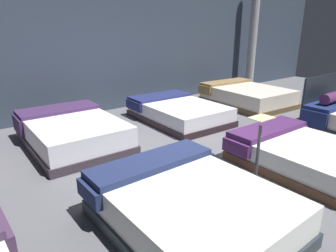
% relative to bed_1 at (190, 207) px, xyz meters
% --- Properties ---
extents(ground_plane, '(18.00, 18.00, 0.02)m').
position_rel_bed_1_xyz_m(ground_plane, '(1.11, 1.44, -0.25)').
color(ground_plane, '#5B5B60').
extents(showroom_back_wall, '(18.00, 0.06, 3.50)m').
position_rel_bed_1_xyz_m(showroom_back_wall, '(1.11, 4.73, 1.51)').
color(showroom_back_wall, '#333D4C').
rests_on(showroom_back_wall, ground_plane).
extents(bed_1, '(1.65, 1.97, 0.53)m').
position_rel_bed_1_xyz_m(bed_1, '(0.00, 0.00, 0.00)').
color(bed_1, '#272E34').
rests_on(bed_1, ground_plane).
extents(bed_2, '(1.61, 1.95, 0.46)m').
position_rel_bed_1_xyz_m(bed_2, '(2.30, 0.04, -0.04)').
color(bed_2, brown).
rests_on(bed_2, ground_plane).
extents(bed_5, '(1.52, 2.15, 0.53)m').
position_rel_bed_1_xyz_m(bed_5, '(-0.11, 2.99, 0.01)').
color(bed_5, '#322A32').
rests_on(bed_5, ground_plane).
extents(bed_6, '(1.54, 2.20, 0.45)m').
position_rel_bed_1_xyz_m(bed_6, '(2.28, 2.96, -0.03)').
color(bed_6, black).
rests_on(bed_6, ground_plane).
extents(bed_7, '(1.75, 2.23, 0.52)m').
position_rel_bed_1_xyz_m(bed_7, '(4.63, 2.94, 0.00)').
color(bed_7, brown).
rests_on(bed_7, ground_plane).
extents(price_sign, '(0.28, 0.24, 0.99)m').
position_rel_bed_1_xyz_m(price_sign, '(1.11, 0.02, 0.15)').
color(price_sign, '#3F3F44').
rests_on(price_sign, ground_plane).
extents(support_pillar, '(0.26, 0.26, 3.50)m').
position_rel_bed_1_xyz_m(support_pillar, '(6.44, 4.26, 1.51)').
color(support_pillar, '#99999E').
rests_on(support_pillar, ground_plane).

